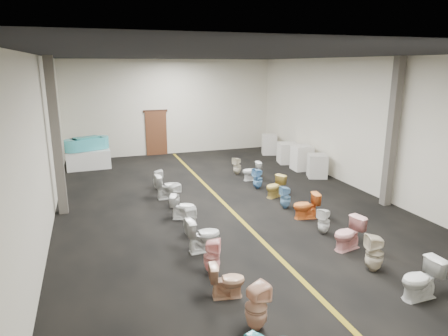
{
  "coord_description": "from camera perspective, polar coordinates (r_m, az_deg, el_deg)",
  "views": [
    {
      "loc": [
        -3.86,
        -11.05,
        4.26
      ],
      "look_at": [
        0.27,
        1.0,
        0.94
      ],
      "focal_mm": 32.0,
      "sensor_mm": 36.0,
      "label": 1
    }
  ],
  "objects": [
    {
      "name": "wall_left",
      "position": [
        11.29,
        -24.4,
        3.04
      ],
      "size": [
        0.0,
        16.0,
        16.0
      ],
      "primitive_type": "plane",
      "rotation": [
        1.57,
        0.0,
        1.57
      ],
      "color": "beige",
      "rests_on": "ground"
    },
    {
      "name": "toilet_left_5",
      "position": [
        10.39,
        -4.93,
        -7.49
      ],
      "size": [
        0.37,
        0.36,
        0.72
      ],
      "primitive_type": "imported",
      "rotation": [
        0.0,
        0.0,
        1.45
      ],
      "color": "silver",
      "rests_on": "floor"
    },
    {
      "name": "toilet_right_5",
      "position": [
        11.58,
        11.62,
        -5.32
      ],
      "size": [
        0.79,
        0.53,
        0.75
      ],
      "primitive_type": "imported",
      "rotation": [
        0.0,
        0.0,
        -1.74
      ],
      "color": "orange",
      "rests_on": "floor"
    },
    {
      "name": "wall_back",
      "position": [
        19.54,
        -7.49,
        8.57
      ],
      "size": [
        10.0,
        0.0,
        10.0
      ],
      "primitive_type": "plane",
      "rotation": [
        1.57,
        0.0,
        0.0
      ],
      "color": "beige",
      "rests_on": "ground"
    },
    {
      "name": "toilet_right_6",
      "position": [
        12.28,
        8.78,
        -4.15
      ],
      "size": [
        0.34,
        0.33,
        0.7
      ],
      "primitive_type": "imported",
      "rotation": [
        0.0,
        0.0,
        -1.62
      ],
      "color": "#72A6CE",
      "rests_on": "floor"
    },
    {
      "name": "column_right",
      "position": [
        13.02,
        22.92,
        4.57
      ],
      "size": [
        0.25,
        0.25,
        4.5
      ],
      "primitive_type": "cube",
      "color": "#59544C",
      "rests_on": "floor"
    },
    {
      "name": "appliance_crate_a",
      "position": [
        15.85,
        13.17,
        0.3
      ],
      "size": [
        0.91,
        0.91,
        0.9
      ],
      "primitive_type": "cube",
      "rotation": [
        0.0,
        0.0,
        -0.38
      ],
      "color": "silver",
      "rests_on": "floor"
    },
    {
      "name": "toilet_left_8",
      "position": [
        13.15,
        -8.07,
        -2.61
      ],
      "size": [
        0.82,
        0.5,
        0.81
      ],
      "primitive_type": "imported",
      "rotation": [
        0.0,
        0.0,
        1.63
      ],
      "color": "silver",
      "rests_on": "floor"
    },
    {
      "name": "toilet_left_3",
      "position": [
        8.51,
        -1.75,
        -12.52
      ],
      "size": [
        0.46,
        0.46,
        0.77
      ],
      "primitive_type": "imported",
      "rotation": [
        0.0,
        0.0,
        1.17
      ],
      "color": "#FBABA8",
      "rests_on": "floor"
    },
    {
      "name": "toilet_right_4",
      "position": [
        10.69,
        14.08,
        -7.36
      ],
      "size": [
        0.41,
        0.41,
        0.68
      ],
      "primitive_type": "imported",
      "rotation": [
        0.0,
        0.0,
        -1.14
      ],
      "color": "white",
      "rests_on": "floor"
    },
    {
      "name": "ceiling",
      "position": [
        11.71,
        0.37,
        15.77
      ],
      "size": [
        16.0,
        16.0,
        0.0
      ],
      "primitive_type": "plane",
      "rotation": [
        3.14,
        0.0,
        0.0
      ],
      "color": "black",
      "rests_on": "ground"
    },
    {
      "name": "toilet_right_3",
      "position": [
        9.95,
        17.34,
        -8.96
      ],
      "size": [
        0.85,
        0.59,
        0.79
      ],
      "primitive_type": "imported",
      "rotation": [
        0.0,
        0.0,
        -1.36
      ],
      "color": "#FCB1AE",
      "rests_on": "floor"
    },
    {
      "name": "appliance_crate_b",
      "position": [
        16.83,
        11.05,
        1.45
      ],
      "size": [
        0.79,
        0.79,
        1.02
      ],
      "primitive_type": "cube",
      "rotation": [
        0.0,
        0.0,
        -0.06
      ],
      "color": "white",
      "rests_on": "floor"
    },
    {
      "name": "toilet_right_7",
      "position": [
        13.25,
        7.31,
        -2.65
      ],
      "size": [
        0.8,
        0.64,
        0.72
      ],
      "primitive_type": "imported",
      "rotation": [
        0.0,
        0.0,
        -1.19
      ],
      "color": "gold",
      "rests_on": "floor"
    },
    {
      "name": "floor",
      "position": [
        12.46,
        0.33,
        -5.4
      ],
      "size": [
        16.0,
        16.0,
        0.0
      ],
      "primitive_type": "plane",
      "color": "black",
      "rests_on": "ground"
    },
    {
      "name": "toilet_left_1",
      "position": [
        6.93,
        4.63,
        -19.2
      ],
      "size": [
        0.46,
        0.45,
        0.82
      ],
      "primitive_type": "imported",
      "rotation": [
        0.0,
        0.0,
        1.82
      ],
      "color": "#E5AE8E",
      "rests_on": "floor"
    },
    {
      "name": "door_frame",
      "position": [
        19.37,
        -9.79,
        8.05
      ],
      "size": [
        1.15,
        0.08,
        0.1
      ],
      "primitive_type": "cube",
      "color": "#331C11",
      "rests_on": "back_door"
    },
    {
      "name": "toilet_left_4",
      "position": [
        9.44,
        -2.99,
        -9.5
      ],
      "size": [
        0.82,
        0.49,
        0.82
      ],
      "primitive_type": "imported",
      "rotation": [
        0.0,
        0.0,
        1.61
      ],
      "color": "silver",
      "rests_on": "floor"
    },
    {
      "name": "toilet_right_10",
      "position": [
        15.85,
        1.89,
        0.29
      ],
      "size": [
        0.41,
        0.41,
        0.69
      ],
      "primitive_type": "imported",
      "rotation": [
        0.0,
        0.0,
        -1.17
      ],
      "color": "beige",
      "rests_on": "floor"
    },
    {
      "name": "toilet_left_2",
      "position": [
        7.76,
        0.45,
        -15.76
      ],
      "size": [
        0.72,
        0.48,
        0.68
      ],
      "primitive_type": "imported",
      "rotation": [
        0.0,
        0.0,
        1.41
      ],
      "color": "tan",
      "rests_on": "floor"
    },
    {
      "name": "toilet_left_9",
      "position": [
        14.13,
        -9.42,
        -1.66
      ],
      "size": [
        0.34,
        0.33,
        0.7
      ],
      "primitive_type": "imported",
      "rotation": [
        0.0,
        0.0,
        1.61
      ],
      "color": "white",
      "rests_on": "floor"
    },
    {
      "name": "toilet_right_1",
      "position": [
        8.5,
        26.33,
        -14.07
      ],
      "size": [
        0.79,
        0.46,
        0.79
      ],
      "primitive_type": "imported",
      "rotation": [
        0.0,
        0.0,
        -1.55
      ],
      "color": "silver",
      "rests_on": "floor"
    },
    {
      "name": "appliance_crate_c",
      "position": [
        17.9,
        9.07,
        2.13
      ],
      "size": [
        0.95,
        0.95,
        0.9
      ],
      "primitive_type": "cube",
      "rotation": [
        0.0,
        0.0,
        -0.22
      ],
      "color": "white",
      "rests_on": "floor"
    },
    {
      "name": "toilet_left_7",
      "position": [
        12.28,
        -7.15,
        -3.95
      ],
      "size": [
        0.45,
        0.44,
        0.75
      ],
      "primitive_type": "imported",
      "rotation": [
        0.0,
        0.0,
        1.95
      ],
      "color": "silver",
      "rests_on": "floor"
    },
    {
      "name": "back_door",
      "position": [
        19.5,
        -9.65,
        4.92
      ],
      "size": [
        1.0,
        0.1,
        2.1
      ],
      "primitive_type": "cube",
      "color": "#562D19",
      "rests_on": "floor"
    },
    {
      "name": "toilet_right_9",
      "position": [
        15.07,
        3.96,
        -0.45
      ],
      "size": [
        0.73,
        0.45,
        0.71
      ],
      "primitive_type": "imported",
      "rotation": [
        0.0,
        0.0,
        -1.65
      ],
      "color": "white",
      "rests_on": "floor"
    },
    {
      "name": "wall_right",
      "position": [
        14.31,
        19.71,
        5.67
      ],
      "size": [
        0.0,
        16.0,
        16.0
      ],
      "primitive_type": "plane",
      "rotation": [
        1.57,
        0.0,
        -1.57
      ],
      "color": "beige",
      "rests_on": "ground"
    },
    {
      "name": "toilet_right_2",
      "position": [
        9.15,
        20.71,
        -11.3
      ],
      "size": [
        0.46,
        0.45,
        0.82
      ],
      "primitive_type": "imported",
      "rotation": [
        0.0,
        0.0,
        -1.83
      ],
      "color": "beige",
      "rests_on": "floor"
    },
    {
      "name": "display_table",
      "position": [
        17.7,
        -18.8,
        1.18
      ],
      "size": [
        1.79,
        0.95,
        0.78
      ],
      "primitive_type": "cube",
      "rotation": [
        0.0,
        0.0,
        0.04
      ],
      "color": "white",
      "rests_on": "floor"
    },
    {
      "name": "column_left",
      "position": [
        12.25,
        -22.85,
        4.01
      ],
      "size": [
        0.25,
        0.25,
        4.5
      ],
      "primitive_type": "cube",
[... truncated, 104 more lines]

